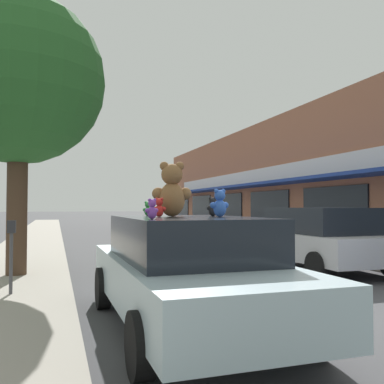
{
  "coord_description": "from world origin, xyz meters",
  "views": [
    {
      "loc": [
        -4.0,
        -5.57,
        1.64
      ],
      "look_at": [
        -1.16,
        3.35,
        1.95
      ],
      "focal_mm": 40.0,
      "sensor_mm": 36.0,
      "label": 1
    }
  ],
  "objects_px": {
    "teddy_bear_blue": "(220,203)",
    "parking_meter": "(11,247)",
    "street_tree": "(19,80)",
    "plush_art_car": "(187,269)",
    "teddy_bear_purple": "(152,209)",
    "teddy_bear_green": "(148,209)",
    "teddy_bear_black": "(213,207)",
    "teddy_bear_giant": "(172,190)",
    "teddy_bear_red": "(159,208)",
    "parked_car_far_center": "(322,237)"
  },
  "relations": [
    {
      "from": "teddy_bear_red",
      "to": "parked_car_far_center",
      "type": "xyz_separation_m",
      "value": [
        5.08,
        3.64,
        -0.76
      ]
    },
    {
      "from": "teddy_bear_blue",
      "to": "teddy_bear_green",
      "type": "height_order",
      "value": "teddy_bear_blue"
    },
    {
      "from": "teddy_bear_giant",
      "to": "teddy_bear_blue",
      "type": "bearing_deg",
      "value": 153.55
    },
    {
      "from": "teddy_bear_purple",
      "to": "street_tree",
      "type": "bearing_deg",
      "value": -91.06
    },
    {
      "from": "street_tree",
      "to": "teddy_bear_giant",
      "type": "bearing_deg",
      "value": -61.25
    },
    {
      "from": "plush_art_car",
      "to": "teddy_bear_giant",
      "type": "relative_size",
      "value": 6.16
    },
    {
      "from": "plush_art_car",
      "to": "teddy_bear_giant",
      "type": "distance_m",
      "value": 1.14
    },
    {
      "from": "teddy_bear_green",
      "to": "parked_car_far_center",
      "type": "bearing_deg",
      "value": -119.85
    },
    {
      "from": "teddy_bear_giant",
      "to": "teddy_bear_green",
      "type": "xyz_separation_m",
      "value": [
        -0.25,
        0.5,
        -0.27
      ]
    },
    {
      "from": "parked_car_far_center",
      "to": "parking_meter",
      "type": "xyz_separation_m",
      "value": [
        -7.15,
        -1.28,
        0.07
      ]
    },
    {
      "from": "teddy_bear_black",
      "to": "parking_meter",
      "type": "xyz_separation_m",
      "value": [
        -2.92,
        2.18,
        -0.7
      ]
    },
    {
      "from": "teddy_bear_purple",
      "to": "parked_car_far_center",
      "type": "height_order",
      "value": "teddy_bear_purple"
    },
    {
      "from": "plush_art_car",
      "to": "street_tree",
      "type": "distance_m",
      "value": 6.5
    },
    {
      "from": "teddy_bear_blue",
      "to": "teddy_bear_red",
      "type": "relative_size",
      "value": 1.46
    },
    {
      "from": "parked_car_far_center",
      "to": "parking_meter",
      "type": "distance_m",
      "value": 7.27
    },
    {
      "from": "teddy_bear_purple",
      "to": "parking_meter",
      "type": "relative_size",
      "value": 0.18
    },
    {
      "from": "parked_car_far_center",
      "to": "teddy_bear_purple",
      "type": "bearing_deg",
      "value": -139.5
    },
    {
      "from": "parked_car_far_center",
      "to": "teddy_bear_blue",
      "type": "bearing_deg",
      "value": -137.78
    },
    {
      "from": "parking_meter",
      "to": "teddy_bear_red",
      "type": "bearing_deg",
      "value": -48.67
    },
    {
      "from": "teddy_bear_black",
      "to": "teddy_bear_red",
      "type": "relative_size",
      "value": 1.09
    },
    {
      "from": "street_tree",
      "to": "parking_meter",
      "type": "distance_m",
      "value": 4.18
    },
    {
      "from": "teddy_bear_black",
      "to": "teddy_bear_green",
      "type": "relative_size",
      "value": 1.29
    },
    {
      "from": "teddy_bear_green",
      "to": "street_tree",
      "type": "distance_m",
      "value": 5.29
    },
    {
      "from": "teddy_bear_giant",
      "to": "teddy_bear_red",
      "type": "relative_size",
      "value": 2.98
    },
    {
      "from": "teddy_bear_black",
      "to": "teddy_bear_red",
      "type": "xyz_separation_m",
      "value": [
        -0.85,
        -0.18,
        -0.01
      ]
    },
    {
      "from": "plush_art_car",
      "to": "teddy_bear_purple",
      "type": "bearing_deg",
      "value": -130.02
    },
    {
      "from": "street_tree",
      "to": "parking_meter",
      "type": "bearing_deg",
      "value": -87.53
    },
    {
      "from": "plush_art_car",
      "to": "parked_car_far_center",
      "type": "height_order",
      "value": "parked_car_far_center"
    },
    {
      "from": "plush_art_car",
      "to": "teddy_bear_green",
      "type": "bearing_deg",
      "value": 112.75
    },
    {
      "from": "teddy_bear_green",
      "to": "street_tree",
      "type": "relative_size",
      "value": 0.04
    },
    {
      "from": "parked_car_far_center",
      "to": "teddy_bear_black",
      "type": "bearing_deg",
      "value": -140.69
    },
    {
      "from": "street_tree",
      "to": "teddy_bear_green",
      "type": "bearing_deg",
      "value": -60.94
    },
    {
      "from": "parking_meter",
      "to": "teddy_bear_giant",
      "type": "bearing_deg",
      "value": -43.1
    },
    {
      "from": "teddy_bear_blue",
      "to": "street_tree",
      "type": "bearing_deg",
      "value": -65.59
    },
    {
      "from": "teddy_bear_purple",
      "to": "teddy_bear_green",
      "type": "relative_size",
      "value": 1.06
    },
    {
      "from": "parked_car_far_center",
      "to": "parking_meter",
      "type": "height_order",
      "value": "parked_car_far_center"
    },
    {
      "from": "teddy_bear_giant",
      "to": "teddy_bear_purple",
      "type": "distance_m",
      "value": 1.31
    },
    {
      "from": "teddy_bear_blue",
      "to": "parked_car_far_center",
      "type": "distance_m",
      "value": 5.85
    },
    {
      "from": "plush_art_car",
      "to": "parking_meter",
      "type": "distance_m",
      "value": 3.49
    },
    {
      "from": "street_tree",
      "to": "teddy_bear_black",
      "type": "bearing_deg",
      "value": -55.57
    },
    {
      "from": "plush_art_car",
      "to": "parking_meter",
      "type": "xyz_separation_m",
      "value": [
        -2.43,
        2.51,
        0.14
      ]
    },
    {
      "from": "plush_art_car",
      "to": "teddy_bear_red",
      "type": "height_order",
      "value": "teddy_bear_red"
    },
    {
      "from": "teddy_bear_green",
      "to": "street_tree",
      "type": "height_order",
      "value": "street_tree"
    },
    {
      "from": "teddy_bear_purple",
      "to": "parking_meter",
      "type": "bearing_deg",
      "value": -81.62
    },
    {
      "from": "teddy_bear_red",
      "to": "teddy_bear_green",
      "type": "relative_size",
      "value": 1.19
    },
    {
      "from": "teddy_bear_red",
      "to": "parked_car_far_center",
      "type": "distance_m",
      "value": 6.29
    },
    {
      "from": "teddy_bear_blue",
      "to": "teddy_bear_purple",
      "type": "xyz_separation_m",
      "value": [
        -1.09,
        -0.71,
        -0.07
      ]
    },
    {
      "from": "plush_art_car",
      "to": "teddy_bear_green",
      "type": "xyz_separation_m",
      "value": [
        -0.37,
        0.85,
        0.81
      ]
    },
    {
      "from": "teddy_bear_green",
      "to": "street_tree",
      "type": "xyz_separation_m",
      "value": [
        -2.16,
        3.88,
        2.88
      ]
    },
    {
      "from": "teddy_bear_blue",
      "to": "parking_meter",
      "type": "height_order",
      "value": "teddy_bear_blue"
    }
  ]
}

